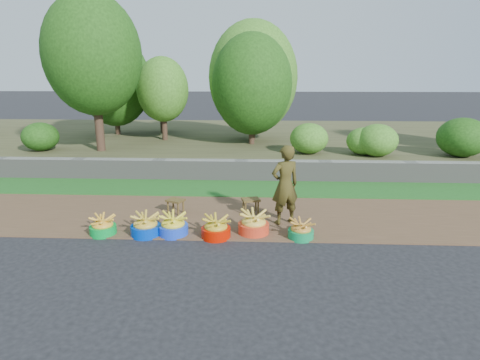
{
  "coord_description": "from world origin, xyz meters",
  "views": [
    {
      "loc": [
        0.46,
        -6.37,
        2.79
      ],
      "look_at": [
        0.09,
        1.3,
        0.75
      ],
      "focal_mm": 30.0,
      "sensor_mm": 36.0,
      "label": 1
    }
  ],
  "objects_px": {
    "basin_b": "(146,226)",
    "basin_d": "(216,228)",
    "stool_left": "(175,202)",
    "basin_a": "(103,226)",
    "basin_c": "(173,226)",
    "vendor_woman": "(285,185)",
    "basin_e": "(254,224)",
    "stool_right": "(251,202)",
    "basin_f": "(301,230)"
  },
  "relations": [
    {
      "from": "basin_a",
      "to": "basin_b",
      "type": "height_order",
      "value": "basin_b"
    },
    {
      "from": "basin_b",
      "to": "basin_d",
      "type": "xyz_separation_m",
      "value": [
        1.26,
        -0.04,
        -0.01
      ]
    },
    {
      "from": "basin_a",
      "to": "basin_c",
      "type": "distance_m",
      "value": 1.26
    },
    {
      "from": "vendor_woman",
      "to": "basin_a",
      "type": "bearing_deg",
      "value": -11.94
    },
    {
      "from": "basin_f",
      "to": "stool_right",
      "type": "distance_m",
      "value": 1.53
    },
    {
      "from": "basin_e",
      "to": "basin_d",
      "type": "bearing_deg",
      "value": -162.52
    },
    {
      "from": "basin_e",
      "to": "stool_right",
      "type": "relative_size",
      "value": 1.36
    },
    {
      "from": "stool_left",
      "to": "stool_right",
      "type": "distance_m",
      "value": 1.54
    },
    {
      "from": "vendor_woman",
      "to": "basin_c",
      "type": "bearing_deg",
      "value": -6.21
    },
    {
      "from": "basin_f",
      "to": "vendor_woman",
      "type": "distance_m",
      "value": 0.96
    },
    {
      "from": "basin_c",
      "to": "basin_d",
      "type": "relative_size",
      "value": 1.03
    },
    {
      "from": "basin_c",
      "to": "vendor_woman",
      "type": "height_order",
      "value": "vendor_woman"
    },
    {
      "from": "basin_d",
      "to": "vendor_woman",
      "type": "height_order",
      "value": "vendor_woman"
    },
    {
      "from": "stool_right",
      "to": "basin_f",
      "type": "bearing_deg",
      "value": -53.87
    },
    {
      "from": "basin_a",
      "to": "basin_f",
      "type": "bearing_deg",
      "value": -0.21
    },
    {
      "from": "basin_e",
      "to": "basin_f",
      "type": "height_order",
      "value": "basin_e"
    },
    {
      "from": "stool_left",
      "to": "stool_right",
      "type": "height_order",
      "value": "stool_right"
    },
    {
      "from": "basin_a",
      "to": "basin_b",
      "type": "relative_size",
      "value": 0.88
    },
    {
      "from": "basin_a",
      "to": "basin_b",
      "type": "distance_m",
      "value": 0.78
    },
    {
      "from": "stool_left",
      "to": "basin_d",
      "type": "bearing_deg",
      "value": -51.07
    },
    {
      "from": "basin_b",
      "to": "basin_e",
      "type": "height_order",
      "value": "basin_e"
    },
    {
      "from": "basin_d",
      "to": "stool_left",
      "type": "distance_m",
      "value": 1.52
    },
    {
      "from": "stool_left",
      "to": "basin_a",
      "type": "bearing_deg",
      "value": -133.63
    },
    {
      "from": "basin_c",
      "to": "basin_e",
      "type": "distance_m",
      "value": 1.44
    },
    {
      "from": "basin_a",
      "to": "basin_f",
      "type": "height_order",
      "value": "basin_a"
    },
    {
      "from": "basin_e",
      "to": "stool_left",
      "type": "xyz_separation_m",
      "value": [
        -1.61,
        0.97,
        0.07
      ]
    },
    {
      "from": "basin_b",
      "to": "stool_right",
      "type": "xyz_separation_m",
      "value": [
        1.84,
        1.22,
        0.09
      ]
    },
    {
      "from": "basin_a",
      "to": "basin_b",
      "type": "xyz_separation_m",
      "value": [
        0.78,
        0.0,
        0.02
      ]
    },
    {
      "from": "basin_d",
      "to": "vendor_woman",
      "type": "xyz_separation_m",
      "value": [
        1.23,
        0.71,
        0.61
      ]
    },
    {
      "from": "basin_d",
      "to": "stool_right",
      "type": "distance_m",
      "value": 1.39
    },
    {
      "from": "basin_a",
      "to": "vendor_woman",
      "type": "xyz_separation_m",
      "value": [
        3.27,
        0.67,
        0.62
      ]
    },
    {
      "from": "basin_e",
      "to": "vendor_woman",
      "type": "relative_size",
      "value": 0.36
    },
    {
      "from": "basin_a",
      "to": "basin_d",
      "type": "xyz_separation_m",
      "value": [
        2.03,
        -0.04,
        0.01
      ]
    },
    {
      "from": "basin_d",
      "to": "vendor_woman",
      "type": "bearing_deg",
      "value": 29.95
    },
    {
      "from": "vendor_woman",
      "to": "basin_e",
      "type": "bearing_deg",
      "value": 17.7
    },
    {
      "from": "basin_a",
      "to": "basin_d",
      "type": "relative_size",
      "value": 0.91
    },
    {
      "from": "basin_f",
      "to": "stool_right",
      "type": "bearing_deg",
      "value": 126.13
    },
    {
      "from": "basin_a",
      "to": "stool_left",
      "type": "distance_m",
      "value": 1.57
    },
    {
      "from": "stool_left",
      "to": "basin_c",
      "type": "bearing_deg",
      "value": -80.81
    },
    {
      "from": "basin_b",
      "to": "basin_f",
      "type": "height_order",
      "value": "basin_b"
    },
    {
      "from": "basin_a",
      "to": "stool_right",
      "type": "height_order",
      "value": "basin_a"
    },
    {
      "from": "basin_a",
      "to": "basin_f",
      "type": "relative_size",
      "value": 1.05
    },
    {
      "from": "basin_c",
      "to": "stool_left",
      "type": "xyz_separation_m",
      "value": [
        -0.18,
        1.09,
        0.08
      ]
    },
    {
      "from": "basin_f",
      "to": "stool_left",
      "type": "distance_m",
      "value": 2.69
    },
    {
      "from": "basin_b",
      "to": "vendor_woman",
      "type": "xyz_separation_m",
      "value": [
        2.49,
        0.67,
        0.6
      ]
    },
    {
      "from": "basin_d",
      "to": "basin_f",
      "type": "bearing_deg",
      "value": 1.11
    },
    {
      "from": "basin_c",
      "to": "basin_e",
      "type": "bearing_deg",
      "value": 4.87
    },
    {
      "from": "basin_d",
      "to": "stool_right",
      "type": "height_order",
      "value": "basin_d"
    },
    {
      "from": "basin_a",
      "to": "basin_e",
      "type": "relative_size",
      "value": 0.85
    },
    {
      "from": "basin_b",
      "to": "basin_d",
      "type": "bearing_deg",
      "value": -2.01
    }
  ]
}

